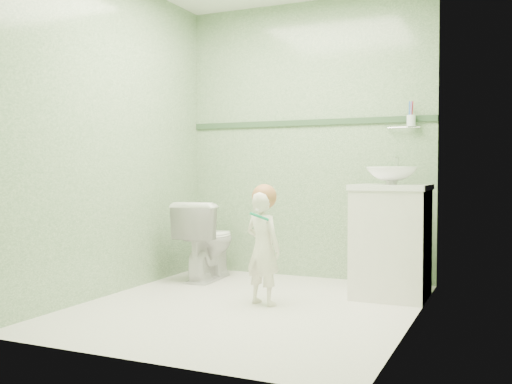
% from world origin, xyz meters
% --- Properties ---
extents(ground, '(2.50, 2.50, 0.00)m').
position_xyz_m(ground, '(0.00, 0.00, 0.00)').
color(ground, silver).
rests_on(ground, ground).
extents(room_shell, '(2.50, 2.54, 2.40)m').
position_xyz_m(room_shell, '(0.00, 0.00, 1.20)').
color(room_shell, gray).
rests_on(room_shell, ground).
extents(trim_stripe, '(2.20, 0.02, 0.05)m').
position_xyz_m(trim_stripe, '(0.00, 1.24, 1.35)').
color(trim_stripe, '#335033').
rests_on(trim_stripe, room_shell).
extents(vanity, '(0.52, 0.50, 0.80)m').
position_xyz_m(vanity, '(0.84, 0.70, 0.40)').
color(vanity, white).
rests_on(vanity, ground).
extents(counter, '(0.54, 0.52, 0.04)m').
position_xyz_m(counter, '(0.84, 0.70, 0.81)').
color(counter, white).
rests_on(counter, vanity).
extents(basin, '(0.37, 0.37, 0.13)m').
position_xyz_m(basin, '(0.84, 0.70, 0.89)').
color(basin, white).
rests_on(basin, counter).
extents(faucet, '(0.03, 0.13, 0.18)m').
position_xyz_m(faucet, '(0.84, 0.89, 0.97)').
color(faucet, silver).
rests_on(faucet, counter).
extents(cup_holder, '(0.26, 0.07, 0.21)m').
position_xyz_m(cup_holder, '(0.89, 1.18, 1.33)').
color(cup_holder, silver).
rests_on(cup_holder, room_shell).
extents(toilet, '(0.42, 0.69, 0.67)m').
position_xyz_m(toilet, '(-0.74, 0.78, 0.34)').
color(toilet, white).
rests_on(toilet, ground).
extents(toddler, '(0.33, 0.27, 0.78)m').
position_xyz_m(toddler, '(0.07, 0.10, 0.39)').
color(toddler, beige).
rests_on(toddler, ground).
extents(hair_cap, '(0.17, 0.17, 0.17)m').
position_xyz_m(hair_cap, '(0.07, 0.13, 0.75)').
color(hair_cap, '#A96B3F').
rests_on(hair_cap, toddler).
extents(teal_toothbrush, '(0.11, 0.14, 0.08)m').
position_xyz_m(teal_toothbrush, '(0.10, -0.04, 0.63)').
color(teal_toothbrush, '#149062').
rests_on(teal_toothbrush, toddler).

